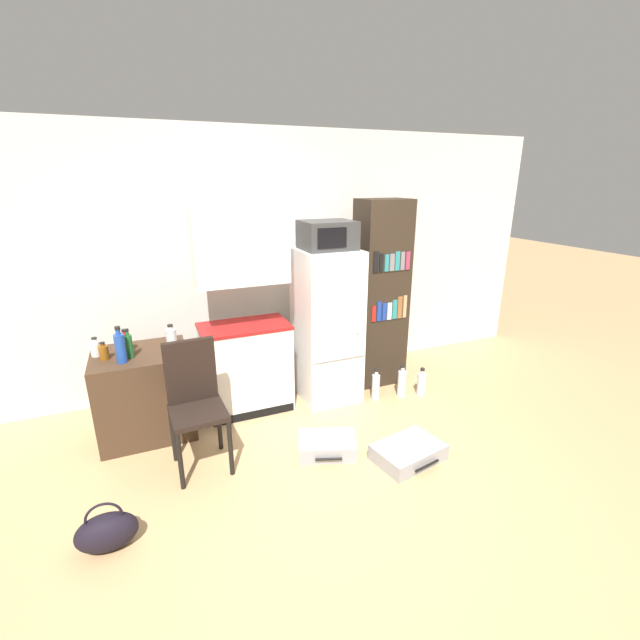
{
  "coord_description": "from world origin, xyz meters",
  "views": [
    {
      "loc": [
        -1.17,
        -2.36,
        2.16
      ],
      "look_at": [
        0.19,
        0.85,
        0.99
      ],
      "focal_mm": 24.0,
      "sensor_mm": 36.0,
      "label": 1
    }
  ],
  "objects": [
    {
      "name": "bottle_milk_white",
      "position": [
        -1.6,
        1.35,
        0.83
      ],
      "size": [
        0.08,
        0.08,
        0.16
      ],
      "color": "white",
      "rests_on": "side_table"
    },
    {
      "name": "microwave",
      "position": [
        0.45,
        1.3,
        1.65
      ],
      "size": [
        0.48,
        0.42,
        0.26
      ],
      "color": "#333333",
      "rests_on": "refrigerator"
    },
    {
      "name": "suitcase_large_flat",
      "position": [
        0.06,
        0.39,
        0.07
      ],
      "size": [
        0.56,
        0.47,
        0.13
      ],
      "rotation": [
        0.0,
        0.0,
        -0.35
      ],
      "color": "#99999E",
      "rests_on": "ground_plane"
    },
    {
      "name": "bookshelf",
      "position": [
        1.12,
        1.41,
        0.98
      ],
      "size": [
        0.51,
        0.38,
        1.96
      ],
      "color": "#2D2319",
      "rests_on": "ground_plane"
    },
    {
      "name": "bottle_green_tall",
      "position": [
        -1.35,
        1.2,
        0.86
      ],
      "size": [
        0.06,
        0.06,
        0.25
      ],
      "color": "#1E6028",
      "rests_on": "side_table"
    },
    {
      "name": "bottle_clear_short",
      "position": [
        -1.01,
        1.32,
        0.85
      ],
      "size": [
        0.09,
        0.09,
        0.2
      ],
      "color": "silver",
      "rests_on": "side_table"
    },
    {
      "name": "side_table",
      "position": [
        -1.28,
        1.29,
        0.38
      ],
      "size": [
        0.76,
        0.63,
        0.76
      ],
      "color": "#422D1E",
      "rests_on": "ground_plane"
    },
    {
      "name": "bottle_blue_soda",
      "position": [
        -1.4,
        1.13,
        0.89
      ],
      "size": [
        0.08,
        0.08,
        0.3
      ],
      "color": "#1E47A3",
      "rests_on": "side_table"
    },
    {
      "name": "handbag",
      "position": [
        -1.56,
        0.02,
        0.12
      ],
      "size": [
        0.36,
        0.2,
        0.33
      ],
      "color": "black",
      "rests_on": "ground_plane"
    },
    {
      "name": "suitcase_small_flat",
      "position": [
        0.62,
        0.05,
        0.06
      ],
      "size": [
        0.6,
        0.46,
        0.13
      ],
      "rotation": [
        0.0,
        0.0,
        0.19
      ],
      "color": "#99999E",
      "rests_on": "ground_plane"
    },
    {
      "name": "bottle_ketchup_red",
      "position": [
        -1.37,
        1.34,
        0.84
      ],
      "size": [
        0.08,
        0.08,
        0.2
      ],
      "color": "#AD1914",
      "rests_on": "side_table"
    },
    {
      "name": "water_bottle_front",
      "position": [
        1.36,
        0.92,
        0.13
      ],
      "size": [
        0.09,
        0.09,
        0.3
      ],
      "color": "silver",
      "rests_on": "ground_plane"
    },
    {
      "name": "water_bottle_middle",
      "position": [
        1.16,
        0.98,
        0.15
      ],
      "size": [
        0.09,
        0.09,
        0.35
      ],
      "color": "silver",
      "rests_on": "ground_plane"
    },
    {
      "name": "ground_plane",
      "position": [
        0.0,
        0.0,
        0.0
      ],
      "size": [
        24.0,
        24.0,
        0.0
      ],
      "primitive_type": "plane",
      "color": "tan"
    },
    {
      "name": "water_bottle_back",
      "position": [
        0.88,
        1.02,
        0.14
      ],
      "size": [
        0.08,
        0.08,
        0.34
      ],
      "color": "silver",
      "rests_on": "ground_plane"
    },
    {
      "name": "bottle_amber_beer",
      "position": [
        -1.54,
        1.25,
        0.82
      ],
      "size": [
        0.08,
        0.08,
        0.15
      ],
      "color": "brown",
      "rests_on": "side_table"
    },
    {
      "name": "wall_back",
      "position": [
        0.2,
        2.0,
        1.32
      ],
      "size": [
        6.4,
        0.1,
        2.64
      ],
      "color": "silver",
      "rests_on": "ground_plane"
    },
    {
      "name": "chair",
      "position": [
        -0.92,
        0.69,
        0.59
      ],
      "size": [
        0.42,
        0.42,
        1.0
      ],
      "rotation": [
        0.0,
        0.0,
        0.05
      ],
      "color": "black",
      "rests_on": "ground_plane"
    },
    {
      "name": "kitchen_hutch",
      "position": [
        -0.36,
        1.37,
        0.91
      ],
      "size": [
        0.83,
        0.48,
        1.95
      ],
      "color": "white",
      "rests_on": "ground_plane"
    },
    {
      "name": "refrigerator",
      "position": [
        0.45,
        1.3,
        0.76
      ],
      "size": [
        0.56,
        0.62,
        1.52
      ],
      "color": "white",
      "rests_on": "ground_plane"
    }
  ]
}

